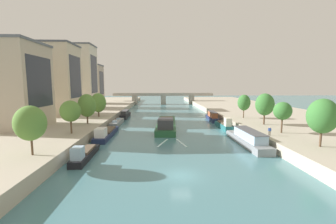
# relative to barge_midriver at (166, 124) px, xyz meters

# --- Properties ---
(ground_plane) EXTENTS (400.00, 400.00, 0.00)m
(ground_plane) POSITION_rel_barge_midriver_xyz_m (0.79, -30.74, -1.04)
(ground_plane) COLOR teal
(quay_left) EXTENTS (36.00, 170.00, 1.96)m
(quay_left) POSITION_rel_barge_midriver_xyz_m (-33.35, 24.26, -0.06)
(quay_left) COLOR #B2A893
(quay_left) RESTS_ON ground
(quay_right) EXTENTS (36.00, 170.00, 1.96)m
(quay_right) POSITION_rel_barge_midriver_xyz_m (34.93, 24.26, -0.06)
(quay_right) COLOR #B2A893
(quay_right) RESTS_ON ground
(barge_midriver) EXTENTS (5.99, 24.48, 3.45)m
(barge_midriver) POSITION_rel_barge_midriver_xyz_m (0.00, 0.00, 0.00)
(barge_midriver) COLOR #235633
(barge_midriver) RESTS_ON ground
(wake_behind_barge) EXTENTS (5.59, 6.06, 0.03)m
(wake_behind_barge) POSITION_rel_barge_midriver_xyz_m (0.60, -14.96, -1.02)
(wake_behind_barge) COLOR silver
(wake_behind_barge) RESTS_ON ground
(moored_boat_left_downstream) EXTENTS (2.06, 10.36, 2.67)m
(moored_boat_left_downstream) POSITION_rel_barge_midriver_xyz_m (-13.23, -23.89, -0.24)
(moored_boat_left_downstream) COLOR black
(moored_boat_left_downstream) RESTS_ON ground
(moored_boat_left_end) EXTENTS (2.72, 14.56, 2.74)m
(moored_boat_left_end) POSITION_rel_barge_midriver_xyz_m (-13.27, -9.48, -0.22)
(moored_boat_left_end) COLOR #1E284C
(moored_boat_left_end) RESTS_ON ground
(moored_boat_left_far) EXTENTS (2.29, 11.32, 2.30)m
(moored_boat_left_far) POSITION_rel_barge_midriver_xyz_m (-13.60, 5.46, -0.40)
(moored_boat_left_far) COLOR gray
(moored_boat_left_far) RESTS_ON ground
(moored_boat_left_gap_after) EXTENTS (2.23, 11.93, 2.54)m
(moored_boat_left_gap_after) POSITION_rel_barge_midriver_xyz_m (-13.30, 19.09, 0.03)
(moored_boat_left_gap_after) COLOR black
(moored_boat_left_gap_after) RESTS_ON ground
(moored_boat_right_second) EXTENTS (3.27, 15.87, 2.89)m
(moored_boat_right_second) POSITION_rel_barge_midriver_xyz_m (14.70, -16.98, 0.17)
(moored_boat_right_second) COLOR gray
(moored_boat_right_second) RESTS_ON ground
(moored_boat_right_lone) EXTENTS (2.09, 10.13, 3.21)m
(moored_boat_right_lone) POSITION_rel_barge_midriver_xyz_m (14.70, -1.54, -0.07)
(moored_boat_right_lone) COLOR #23666B
(moored_boat_right_lone) RESTS_ON ground
(moored_boat_right_near) EXTENTS (2.55, 12.10, 2.87)m
(moored_boat_right_near) POSITION_rel_barge_midriver_xyz_m (14.85, 11.82, 0.16)
(moored_boat_right_near) COLOR #1E284C
(moored_boat_right_near) RESTS_ON ground
(tree_left_by_lamp) EXTENTS (3.97, 3.97, 6.59)m
(tree_left_by_lamp) POSITION_rel_barge_midriver_xyz_m (-18.72, -27.77, 5.19)
(tree_left_by_lamp) COLOR brown
(tree_left_by_lamp) RESTS_ON quay_left
(tree_left_far) EXTENTS (3.82, 3.82, 6.30)m
(tree_left_far) POSITION_rel_barge_midriver_xyz_m (-18.59, -14.55, 5.19)
(tree_left_far) COLOR brown
(tree_left_far) RESTS_ON quay_left
(tree_left_past_mid) EXTENTS (4.22, 4.22, 7.05)m
(tree_left_past_mid) POSITION_rel_barge_midriver_xyz_m (-19.02, -3.28, 5.22)
(tree_left_past_mid) COLOR brown
(tree_left_past_mid) RESTS_ON quay_left
(tree_left_second) EXTENTS (4.38, 4.38, 6.80)m
(tree_left_second) POSITION_rel_barge_midriver_xyz_m (-19.38, 8.35, 4.94)
(tree_left_second) COLOR brown
(tree_left_second) RESTS_ON quay_left
(tree_right_far) EXTENTS (4.25, 4.25, 7.24)m
(tree_right_far) POSITION_rel_barge_midriver_xyz_m (22.27, -25.48, 5.56)
(tree_right_far) COLOR brown
(tree_right_far) RESTS_ON quay_right
(tree_right_nearest) EXTENTS (3.34, 3.34, 5.98)m
(tree_right_nearest) POSITION_rel_barge_midriver_xyz_m (21.71, -15.74, 5.17)
(tree_right_nearest) COLOR brown
(tree_right_nearest) RESTS_ON quay_right
(tree_right_distant) EXTENTS (4.20, 4.20, 7.24)m
(tree_right_distant) POSITION_rel_barge_midriver_xyz_m (22.61, -6.56, 5.60)
(tree_right_distant) COLOR brown
(tree_right_distant) RESTS_ON quay_right
(tree_right_second) EXTENTS (3.44, 3.44, 6.48)m
(tree_right_second) POSITION_rel_barge_midriver_xyz_m (21.72, 3.86, 5.20)
(tree_right_second) COLOR brown
(tree_right_second) RESTS_ON quay_right
(building_left_tall) EXTENTS (15.19, 13.01, 18.33)m
(building_left_tall) POSITION_rel_barge_midriver_xyz_m (-34.60, -7.69, 10.10)
(building_left_tall) COLOR #B2A38E
(building_left_tall) RESTS_ON quay_left
(building_left_corner) EXTENTS (15.21, 11.77, 21.47)m
(building_left_corner) POSITION_rel_barge_midriver_xyz_m (-34.59, 13.25, 11.67)
(building_left_corner) COLOR beige
(building_left_corner) RESTS_ON quay_left
(building_left_far_end) EXTENTS (15.56, 10.70, 24.45)m
(building_left_far_end) POSITION_rel_barge_midriver_xyz_m (-34.59, 32.96, 13.16)
(building_left_far_end) COLOR beige
(building_left_far_end) RESTS_ON quay_left
(building_left_middle) EXTENTS (10.37, 10.37, 18.74)m
(building_left_middle) POSITION_rel_barge_midriver_xyz_m (-34.59, 54.46, 10.30)
(building_left_middle) COLOR #A89989
(building_left_middle) RESTS_ON quay_left
(bridge_far) EXTENTS (56.28, 4.40, 6.36)m
(bridge_far) POSITION_rel_barge_midriver_xyz_m (0.79, 70.98, 2.96)
(bridge_far) COLOR #9E998E
(bridge_far) RESTS_ON ground
(person_on_quay) EXTENTS (0.49, 0.32, 1.62)m
(person_on_quay) POSITION_rel_barge_midriver_xyz_m (18.28, -17.94, 1.85)
(person_on_quay) COLOR #473D33
(person_on_quay) RESTS_ON quay_right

